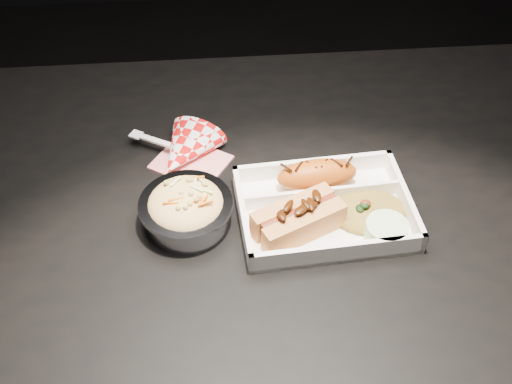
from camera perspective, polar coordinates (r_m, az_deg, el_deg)
The scene contains 8 objects.
dining_table at distance 1.04m, azimuth 3.25°, elevation -4.44°, with size 1.20×0.80×0.75m.
food_tray at distance 0.95m, azimuth 6.05°, elevation -1.72°, with size 0.26×0.20×0.04m.
fried_pastry at distance 0.98m, azimuth 5.43°, elevation 1.51°, with size 0.12×0.05×0.05m, color #C25513.
hotdog at distance 0.91m, azimuth 3.77°, elevation -2.29°, with size 0.14×0.11×0.06m.
fried_rice_mound at distance 0.95m, azimuth 10.07°, elevation -1.26°, with size 0.11×0.09×0.03m, color olive.
cupcake_liner at distance 0.92m, azimuth 11.48°, elevation -3.47°, with size 0.06×0.06×0.03m, color beige.
foil_coleslaw_cup at distance 0.93m, azimuth -6.23°, elevation -1.44°, with size 0.14×0.14×0.07m.
napkin_fork at distance 1.04m, azimuth -6.41°, elevation 3.58°, with size 0.17×0.15×0.10m.
Camera 1 is at (-0.11, -0.66, 1.46)m, focal length 45.00 mm.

